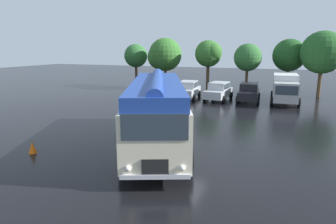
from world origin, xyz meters
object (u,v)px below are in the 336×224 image
object	(u,v)px
vintage_bus	(157,108)
car_near_left	(188,90)
car_mid_left	(219,91)
car_mid_right	(249,92)
traffic_cone	(32,147)
box_van	(285,87)

from	to	relation	value
vintage_bus	car_near_left	distance (m)	14.39
vintage_bus	car_mid_left	distance (m)	14.29
car_mid_left	car_mid_right	size ratio (longest dim) A/B	1.01
car_mid_left	traffic_cone	distance (m)	18.11
car_mid_left	car_mid_right	world-z (taller)	same
car_near_left	traffic_cone	bearing A→B (deg)	-96.86
car_near_left	car_mid_right	bearing A→B (deg)	4.96
car_mid_right	vintage_bus	bearing A→B (deg)	-100.79
car_mid_right	box_van	xyz separation A→B (m)	(3.03, 0.61, 0.52)
vintage_bus	traffic_cone	bearing A→B (deg)	-147.37
vintage_bus	car_near_left	bearing A→B (deg)	101.47
traffic_cone	vintage_bus	bearing A→B (deg)	32.63
box_van	traffic_cone	world-z (taller)	box_van
car_mid_left	car_near_left	bearing A→B (deg)	-176.34
car_mid_left	box_van	bearing A→B (deg)	8.98
box_van	car_mid_right	bearing A→B (deg)	-168.72
car_near_left	car_mid_left	world-z (taller)	same
car_near_left	box_van	world-z (taller)	box_van
car_mid_right	box_van	world-z (taller)	box_van
vintage_bus	traffic_cone	distance (m)	6.07
traffic_cone	box_van	bearing A→B (deg)	59.62
box_van	traffic_cone	size ratio (longest dim) A/B	10.61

